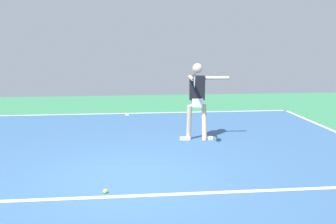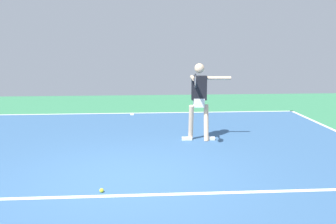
% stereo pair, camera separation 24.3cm
% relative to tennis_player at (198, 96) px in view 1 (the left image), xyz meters
% --- Properties ---
extents(ground_plane, '(20.78, 20.78, 0.00)m').
position_rel_tennis_player_xyz_m(ground_plane, '(1.61, 2.48, -1.03)').
color(ground_plane, '#388456').
extents(court_surface, '(10.64, 12.29, 0.00)m').
position_rel_tennis_player_xyz_m(court_surface, '(1.61, 2.48, -1.03)').
color(court_surface, '#38608E').
rests_on(court_surface, ground_plane).
extents(court_line_baseline_near, '(10.64, 0.10, 0.01)m').
position_rel_tennis_player_xyz_m(court_line_baseline_near, '(1.61, -3.62, -1.03)').
color(court_line_baseline_near, white).
rests_on(court_line_baseline_near, ground_plane).
extents(court_line_service, '(7.98, 0.10, 0.01)m').
position_rel_tennis_player_xyz_m(court_line_service, '(1.61, 3.19, -1.03)').
color(court_line_service, white).
rests_on(court_line_service, ground_plane).
extents(court_line_centre_mark, '(0.10, 0.30, 0.01)m').
position_rel_tennis_player_xyz_m(court_line_centre_mark, '(1.61, -3.42, -1.03)').
color(court_line_centre_mark, white).
rests_on(court_line_centre_mark, ground_plane).
extents(tennis_player, '(1.11, 1.20, 1.79)m').
position_rel_tennis_player_xyz_m(tennis_player, '(0.00, 0.00, 0.00)').
color(tennis_player, beige).
rests_on(tennis_player, ground_plane).
extents(tennis_ball_far_corner, '(0.07, 0.07, 0.07)m').
position_rel_tennis_player_xyz_m(tennis_ball_far_corner, '(1.95, 3.03, -1.00)').
color(tennis_ball_far_corner, yellow).
rests_on(tennis_ball_far_corner, ground_plane).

